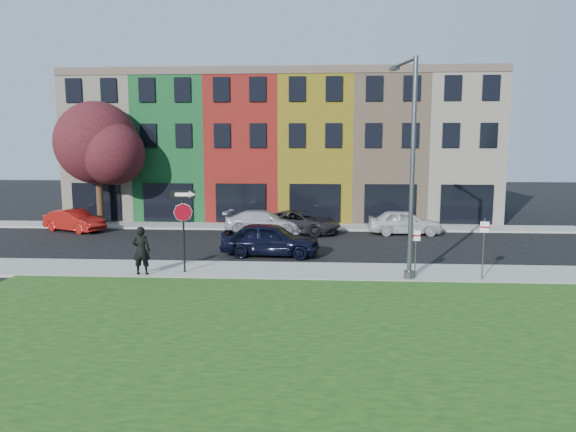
# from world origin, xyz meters

# --- Properties ---
(ground) EXTENTS (120.00, 120.00, 0.00)m
(ground) POSITION_xyz_m (0.00, 0.00, 0.00)
(ground) COLOR black
(ground) RESTS_ON ground
(sidewalk_near) EXTENTS (40.00, 3.00, 0.12)m
(sidewalk_near) POSITION_xyz_m (2.00, 3.00, 0.06)
(sidewalk_near) COLOR gray
(sidewalk_near) RESTS_ON ground
(sidewalk_far) EXTENTS (40.00, 2.40, 0.12)m
(sidewalk_far) POSITION_xyz_m (-3.00, 15.00, 0.06)
(sidewalk_far) COLOR gray
(sidewalk_far) RESTS_ON ground
(rowhouse_block) EXTENTS (30.00, 10.12, 10.00)m
(rowhouse_block) POSITION_xyz_m (-2.50, 21.18, 4.99)
(rowhouse_block) COLOR #BBB49B
(rowhouse_block) RESTS_ON ground
(stop_sign) EXTENTS (1.05, 0.11, 3.41)m
(stop_sign) POSITION_xyz_m (-5.26, 2.37, 2.53)
(stop_sign) COLOR black
(stop_sign) RESTS_ON sidewalk_near
(man) EXTENTS (0.79, 0.57, 1.98)m
(man) POSITION_xyz_m (-6.89, 1.90, 1.11)
(man) COLOR black
(man) RESTS_ON sidewalk_near
(sedan_near) EXTENTS (2.60, 5.04, 1.62)m
(sedan_near) POSITION_xyz_m (-2.06, 6.35, 0.81)
(sedan_near) COLOR black
(sedan_near) RESTS_ON ground
(parked_car_red) EXTENTS (4.56, 5.24, 1.37)m
(parked_car_red) POSITION_xyz_m (-14.99, 12.75, 0.68)
(parked_car_red) COLOR maroon
(parked_car_red) RESTS_ON ground
(parked_car_silver) EXTENTS (2.70, 5.13, 1.40)m
(parked_car_silver) POSITION_xyz_m (-3.05, 12.75, 0.70)
(parked_car_silver) COLOR #A4A3A8
(parked_car_silver) RESTS_ON ground
(parked_car_dark) EXTENTS (5.74, 6.56, 1.38)m
(parked_car_dark) POSITION_xyz_m (-0.85, 13.01, 0.69)
(parked_car_dark) COLOR black
(parked_car_dark) RESTS_ON ground
(parked_car_white) EXTENTS (1.87, 4.41, 1.49)m
(parked_car_white) POSITION_xyz_m (5.47, 12.97, 0.74)
(parked_car_white) COLOR silver
(parked_car_white) RESTS_ON ground
(street_lamp) EXTENTS (0.88, 2.54, 8.52)m
(street_lamp) POSITION_xyz_m (3.81, 2.09, 4.42)
(street_lamp) COLOR #4E5154
(street_lamp) RESTS_ON sidewalk_near
(parking_sign_a) EXTENTS (0.32, 0.10, 1.97)m
(parking_sign_a) POSITION_xyz_m (4.11, 2.05, 1.37)
(parking_sign_a) COLOR #4E5154
(parking_sign_a) RESTS_ON sidewalk_near
(parking_sign_b) EXTENTS (0.31, 0.12, 2.42)m
(parking_sign_b) POSITION_xyz_m (6.68, 1.89, 1.61)
(parking_sign_b) COLOR #4E5154
(parking_sign_b) RESTS_ON sidewalk_near
(tree_purple) EXTENTS (6.48, 5.67, 8.09)m
(tree_purple) POSITION_xyz_m (-14.18, 15.10, 5.36)
(tree_purple) COLOR black
(tree_purple) RESTS_ON sidewalk_far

